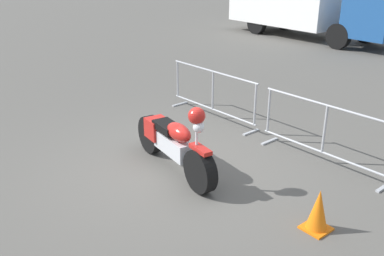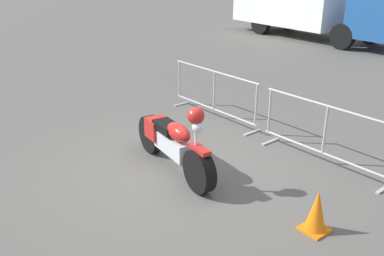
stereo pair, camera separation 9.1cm
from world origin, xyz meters
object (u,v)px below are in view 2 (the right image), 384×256
object	(u,v)px
crowd_barrier_near	(214,94)
pedestrian	(336,13)
traffic_cone	(317,211)
motorcycle	(173,142)
crowd_barrier_far	(325,134)

from	to	relation	value
crowd_barrier_near	pedestrian	distance (m)	12.23
pedestrian	traffic_cone	bearing A→B (deg)	-175.95
motorcycle	pedestrian	distance (m)	14.76
pedestrian	traffic_cone	world-z (taller)	pedestrian
crowd_barrier_far	crowd_barrier_near	bearing A→B (deg)	180.00
motorcycle	pedestrian	world-z (taller)	pedestrian
motorcycle	pedestrian	xyz separation A→B (m)	(-6.10, 13.43, 0.41)
crowd_barrier_far	pedestrian	size ratio (longest dim) A/B	1.50
crowd_barrier_near	traffic_cone	xyz separation A→B (m)	(3.96, -1.70, -0.27)
motorcycle	crowd_barrier_near	world-z (taller)	motorcycle
crowd_barrier_near	traffic_cone	bearing A→B (deg)	-23.20
crowd_barrier_near	traffic_cone	size ratio (longest dim) A/B	4.30
pedestrian	crowd_barrier_near	bearing A→B (deg)	172.92
crowd_barrier_far	traffic_cone	bearing A→B (deg)	-56.45
crowd_barrier_far	traffic_cone	xyz separation A→B (m)	(1.13, -1.70, -0.27)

